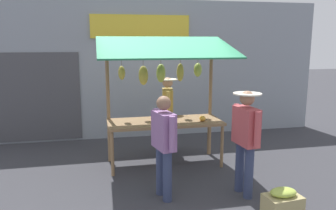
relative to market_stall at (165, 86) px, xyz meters
name	(u,v)px	position (x,y,z in m)	size (l,w,h in m)	color
ground_plane	(165,164)	(0.01, 0.04, -1.56)	(40.00, 40.00, 0.00)	#38383D
street_backdrop	(145,70)	(0.06, -2.15, 0.13)	(9.00, 0.30, 3.40)	#8C939E
market_stall	(165,86)	(0.00, 0.00, 0.00)	(2.50, 1.46, 2.50)	olive
vendor_with_sunhat	(168,108)	(-0.21, -0.71, -0.59)	(0.43, 0.69, 1.65)	navy
shopper_with_shopping_bag	(246,134)	(-0.95, 1.62, -0.58)	(0.43, 0.71, 1.67)	navy
shopper_in_striped_shirt	(164,140)	(0.31, 1.47, -0.64)	(0.32, 0.68, 1.61)	navy
produce_crate_side	(283,203)	(-1.20, 2.35, -1.38)	(0.53, 0.39, 0.40)	tan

